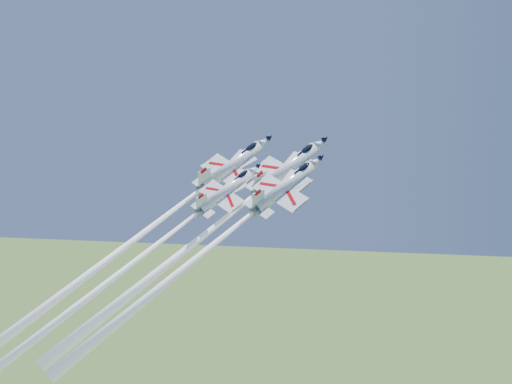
# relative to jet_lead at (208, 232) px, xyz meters

# --- Properties ---
(jet_lead) EXTENTS (28.97, 34.03, 36.92)m
(jet_lead) POSITION_rel_jet_lead_xyz_m (0.00, 0.00, 0.00)
(jet_lead) COLOR white
(jet_left) EXTENTS (33.96, 41.17, 45.20)m
(jet_left) POSITION_rel_jet_lead_xyz_m (-14.10, 0.55, -3.25)
(jet_left) COLOR white
(jet_right) EXTENTS (25.82, 30.29, 32.85)m
(jet_right) POSITION_rel_jet_lead_xyz_m (1.56, -6.27, -0.81)
(jet_right) COLOR white
(jet_slot) EXTENTS (27.82, 33.91, 37.30)m
(jet_slot) POSITION_rel_jet_lead_xyz_m (-10.83, -7.11, -4.17)
(jet_slot) COLOR white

